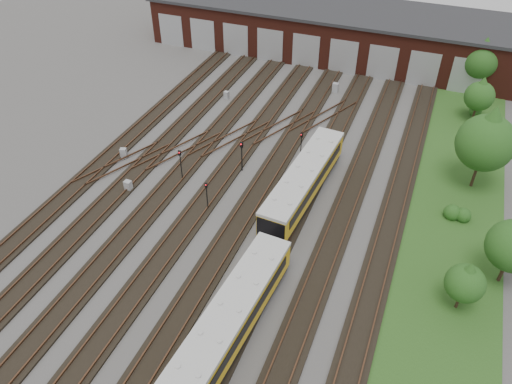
% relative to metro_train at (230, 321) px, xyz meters
% --- Properties ---
extents(ground, '(120.00, 120.00, 0.00)m').
position_rel_metro_train_xyz_m(ground, '(-6.00, 8.47, -1.83)').
color(ground, '#413F3C').
rests_on(ground, ground).
extents(track_network, '(30.40, 70.00, 0.33)m').
position_rel_metro_train_xyz_m(track_network, '(-6.17, 9.06, -1.73)').
color(track_network, black).
rests_on(track_network, ground).
extents(maintenance_shed, '(51.00, 12.50, 6.35)m').
position_rel_metro_train_xyz_m(maintenance_shed, '(-6.01, 48.44, 1.37)').
color(maintenance_shed, '#4D1C13').
rests_on(maintenance_shed, ground).
extents(grass_verge, '(8.00, 55.00, 0.05)m').
position_rel_metro_train_xyz_m(grass_verge, '(13.00, 18.47, -1.81)').
color(grass_verge, '#244617').
rests_on(grass_verge, ground).
extents(metro_train, '(3.58, 46.35, 2.93)m').
position_rel_metro_train_xyz_m(metro_train, '(0.00, 0.00, 0.00)').
color(metro_train, black).
rests_on(metro_train, ground).
extents(signal_mast_0, '(0.26, 0.25, 3.27)m').
position_rel_metro_train_xyz_m(signal_mast_0, '(-11.41, 14.43, 0.25)').
color(signal_mast_0, black).
rests_on(signal_mast_0, ground).
extents(signal_mast_1, '(0.30, 0.28, 3.27)m').
position_rel_metro_train_xyz_m(signal_mast_1, '(-6.71, 17.82, 0.28)').
color(signal_mast_1, black).
rests_on(signal_mast_1, ground).
extents(signal_mast_2, '(0.26, 0.24, 3.02)m').
position_rel_metro_train_xyz_m(signal_mast_2, '(-2.06, 21.78, 0.09)').
color(signal_mast_2, black).
rests_on(signal_mast_2, ground).
extents(signal_mast_3, '(0.25, 0.23, 2.95)m').
position_rel_metro_train_xyz_m(signal_mast_3, '(-7.25, 11.36, 0.05)').
color(signal_mast_3, black).
rests_on(signal_mast_3, ground).
extents(relay_cabinet_0, '(0.74, 0.67, 1.01)m').
position_rel_metro_train_xyz_m(relay_cabinet_0, '(-18.61, 15.55, -1.33)').
color(relay_cabinet_0, '#9B9DA0').
rests_on(relay_cabinet_0, ground).
extents(relay_cabinet_1, '(0.60, 0.53, 0.91)m').
position_rel_metro_train_xyz_m(relay_cabinet_1, '(-14.11, 30.60, -1.38)').
color(relay_cabinet_1, '#9B9DA0').
rests_on(relay_cabinet_1, ground).
extents(relay_cabinet_2, '(0.67, 0.58, 1.05)m').
position_rel_metro_train_xyz_m(relay_cabinet_2, '(-15.21, 11.15, -1.31)').
color(relay_cabinet_2, '#9B9DA0').
rests_on(relay_cabinet_2, ground).
extents(relay_cabinet_3, '(0.71, 0.60, 1.14)m').
position_rel_metro_train_xyz_m(relay_cabinet_3, '(-2.46, 37.05, -1.26)').
color(relay_cabinet_3, '#9B9DA0').
rests_on(relay_cabinet_3, ground).
extents(relay_cabinet_4, '(0.84, 0.77, 1.14)m').
position_rel_metro_train_xyz_m(relay_cabinet_4, '(-0.88, 19.21, -1.26)').
color(relay_cabinet_4, '#9B9DA0').
rests_on(relay_cabinet_4, ground).
extents(tree_0, '(4.13, 4.13, 6.84)m').
position_rel_metro_train_xyz_m(tree_0, '(13.21, 43.47, 2.56)').
color(tree_0, '#312216').
rests_on(tree_0, ground).
extents(tree_1, '(3.18, 3.18, 5.27)m').
position_rel_metro_train_xyz_m(tree_1, '(13.54, 36.06, 1.55)').
color(tree_1, '#312216').
rests_on(tree_1, ground).
extents(tree_2, '(5.07, 5.07, 8.41)m').
position_rel_metro_train_xyz_m(tree_2, '(14.08, 23.43, 3.57)').
color(tree_2, '#312216').
rests_on(tree_2, ground).
extents(tree_3, '(2.74, 2.74, 4.53)m').
position_rel_metro_train_xyz_m(tree_3, '(13.86, 8.24, 1.08)').
color(tree_3, '#312216').
rests_on(tree_3, ground).
extents(bush_0, '(1.43, 1.43, 1.43)m').
position_rel_metro_train_xyz_m(bush_0, '(12.72, 18.20, -1.12)').
color(bush_0, '#1F4714').
rests_on(bush_0, ground).
extents(bush_1, '(1.34, 1.34, 1.34)m').
position_rel_metro_train_xyz_m(bush_1, '(13.62, 18.23, -1.16)').
color(bush_1, '#1F4714').
rests_on(bush_1, ground).
extents(bush_2, '(1.39, 1.39, 1.39)m').
position_rel_metro_train_xyz_m(bush_2, '(13.74, 37.42, -1.14)').
color(bush_2, '#1F4714').
rests_on(bush_2, ground).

